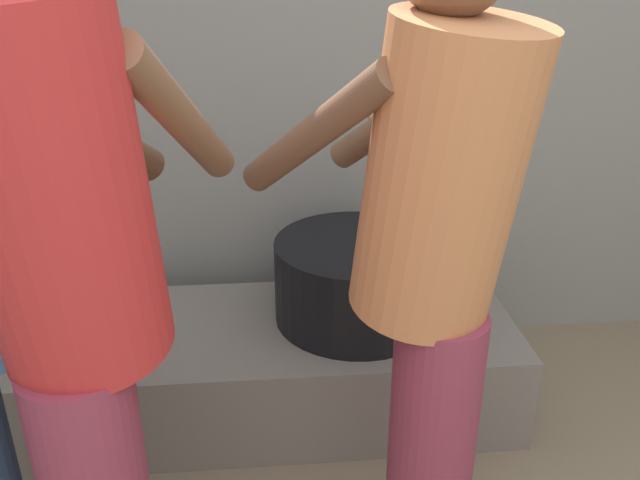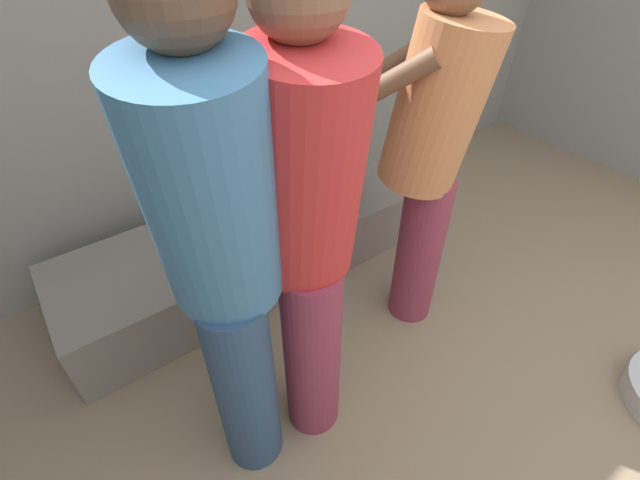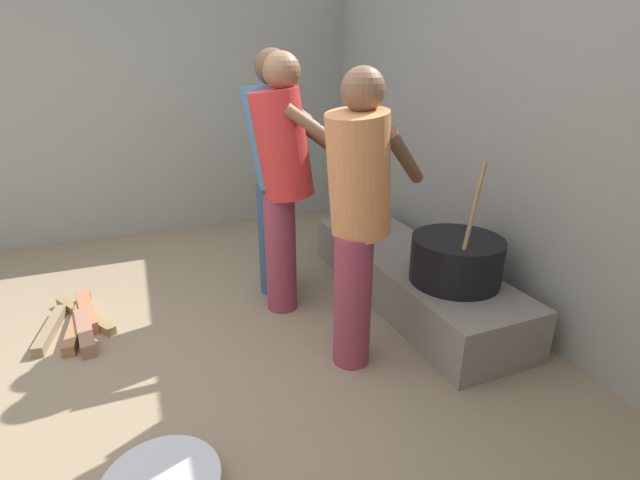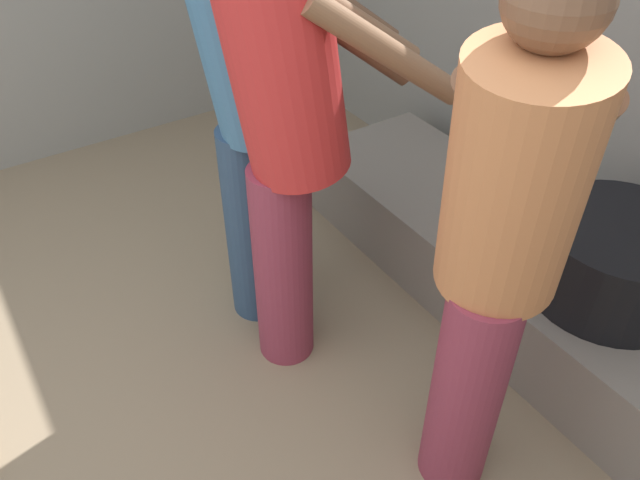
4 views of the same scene
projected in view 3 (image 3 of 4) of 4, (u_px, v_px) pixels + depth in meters
name	position (u px, v px, depth m)	size (l,w,h in m)	color
ground_plane	(130.00, 389.00, 2.28)	(9.92, 9.92, 0.00)	#847056
block_enclosure_left	(108.00, 115.00, 4.01)	(0.20, 4.90, 2.23)	gray
block_enclosure_rear	(522.00, 139.00, 2.70)	(5.16, 0.20, 2.23)	gray
hearth_ledge	(409.00, 277.00, 3.12)	(1.88, 0.60, 0.32)	slate
cooking_pot_main	(456.00, 260.00, 2.66)	(0.53, 0.53, 0.73)	black
cook_in_orange_shirt	(358.00, 208.00, 2.21)	(0.64, 0.71, 1.53)	#8C3347
cook_in_blue_shirt	(275.00, 163.00, 2.94)	(0.60, 0.74, 1.63)	navy
cook_in_red_shirt	(284.00, 173.00, 2.73)	(0.47, 0.72, 1.61)	#8C3347
firewood_pile	(79.00, 321.00, 2.81)	(0.78, 0.44, 0.08)	#A26343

